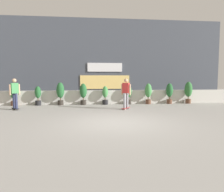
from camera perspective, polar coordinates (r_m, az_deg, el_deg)
ground_plane at (r=7.96m, az=1.12°, el=-7.38°), size 48.00×48.00×0.00m
planter_wall at (r=13.81m, az=-1.93°, el=-0.28°), size 18.00×0.40×0.90m
building_backdrop at (r=17.81m, az=-2.86°, el=9.88°), size 20.00×2.08×6.50m
potted_plant_0 at (r=14.14m, az=-25.75°, el=0.83°), size 0.47×0.47×1.42m
potted_plant_1 at (r=13.72m, az=-19.93°, el=0.22°), size 0.37×0.37×1.21m
potted_plant_2 at (r=13.44m, az=-14.19°, el=1.08°), size 0.49×0.49×1.45m
potted_plant_3 at (r=13.31m, az=-8.01°, el=0.92°), size 0.45×0.45×1.38m
potted_plant_4 at (r=13.35m, az=-1.92°, el=0.33°), size 0.37×0.37×1.20m
potted_plant_5 at (r=13.54m, az=4.63°, el=0.62°), size 0.40×0.40×1.26m
potted_plant_6 at (r=13.84m, az=10.08°, el=1.01°), size 0.45×0.45×1.37m
potted_plant_7 at (r=14.31m, az=15.71°, el=1.05°), size 0.45×0.45×1.38m
potted_plant_8 at (r=14.85m, az=20.51°, el=1.35°), size 0.50×0.50×1.48m
skater_by_wall_right at (r=11.29m, az=3.90°, el=1.06°), size 0.61×0.78×1.70m
skater_far_left at (r=12.26m, az=-25.46°, el=0.90°), size 0.64×0.76×1.70m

